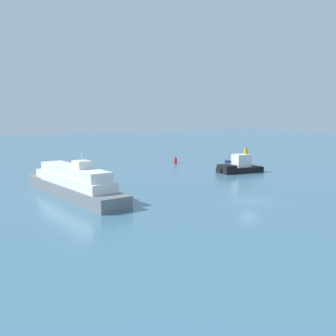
{
  "coord_description": "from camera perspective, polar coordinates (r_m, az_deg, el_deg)",
  "views": [
    {
      "loc": [
        -39.14,
        -38.37,
        11.77
      ],
      "look_at": [
        4.6,
        26.96,
        1.2
      ],
      "focal_mm": 42.66,
      "sensor_mm": 36.0,
      "label": 1
    }
  ],
  "objects": [
    {
      "name": "fishing_skiff",
      "position": [
        99.45,
        9.23,
        0.93
      ],
      "size": [
        3.26,
        3.76,
        1.01
      ],
      "color": "navy",
      "rests_on": "ground"
    },
    {
      "name": "tugboat",
      "position": [
        82.87,
        10.15,
        0.24
      ],
      "size": [
        9.63,
        5.14,
        4.9
      ],
      "color": "black",
      "rests_on": "ground"
    },
    {
      "name": "ground_plane",
      "position": [
        56.06,
        11.54,
        -4.62
      ],
      "size": [
        400.0,
        400.0,
        0.0
      ],
      "primitive_type": "plane",
      "color": "teal"
    },
    {
      "name": "channel_buoy_red",
      "position": [
        96.44,
        1.07,
        1.13
      ],
      "size": [
        0.7,
        0.7,
        1.9
      ],
      "color": "red",
      "rests_on": "ground"
    },
    {
      "name": "white_riverboat",
      "position": [
        59.38,
        -13.39,
        -2.13
      ],
      "size": [
        6.14,
        25.34,
        6.87
      ],
      "color": "slate",
      "rests_on": "ground"
    }
  ]
}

